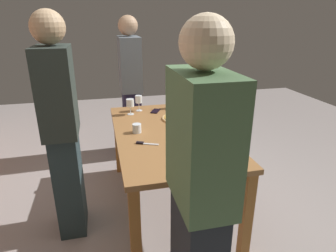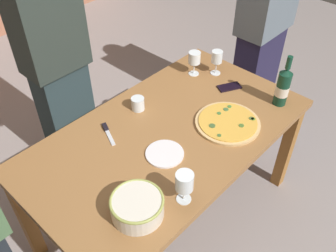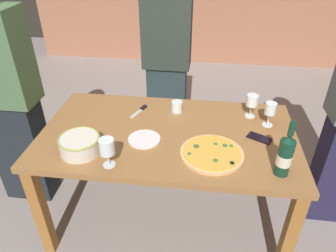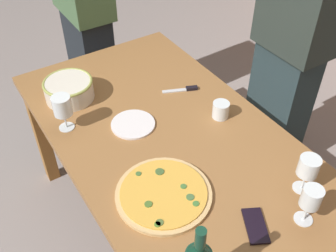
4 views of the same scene
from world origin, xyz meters
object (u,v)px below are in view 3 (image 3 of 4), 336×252
Objects in this scene: pizza at (212,153)px; person_guest_right at (6,98)px; serving_bowl at (80,144)px; wine_glass_far_left at (252,102)px; cell_phone at (259,137)px; cup_amber at (177,107)px; side_plate at (144,139)px; dining_table at (168,144)px; wine_bottle at (285,155)px; wine_glass_near_pizza at (270,110)px; person_guest_left at (167,61)px; pizza_knife at (141,110)px; wine_glass_by_bottle at (107,148)px.

pizza is 1.43m from person_guest_right.
wine_glass_far_left reaches higher than serving_bowl.
cup_amber is at bearing 91.94° from cell_phone.
wine_glass_far_left is 0.81× the size of side_plate.
side_plate is at bearing 25.06° from serving_bowl.
cell_phone is at bearing 0.49° from dining_table.
wine_bottle is (0.36, -0.11, 0.11)m from pizza.
wine_glass_near_pizza reaches higher than pizza.
cell_phone is (0.29, 0.20, -0.01)m from pizza.
person_guest_left is (-0.68, 0.84, 0.13)m from cell_phone.
pizza_knife is (0.25, 0.50, -0.05)m from serving_bowl.
wine_glass_by_bottle reaches higher than serving_bowl.
wine_glass_by_bottle is 0.31m from side_plate.
wine_bottle reaches higher than wine_glass_by_bottle.
cell_phone is at bearing 103.18° from wine_bottle.
pizza_knife is 0.10× the size of person_guest_left.
side_plate is (0.34, 0.16, -0.05)m from serving_bowl.
cup_amber is 0.39× the size of side_plate.
wine_glass_by_bottle is at bearing -176.98° from wine_bottle.
pizza_knife is at bearing -18.01° from person_guest_left.
side_plate reaches higher than dining_table.
wine_glass_near_pizza is (0.36, 0.36, 0.10)m from pizza.
wine_bottle is 0.47m from wine_glass_near_pizza.
pizza is at bearing -6.78° from person_guest_right.
cell_phone is at bearing -113.63° from wine_glass_near_pizza.
wine_glass_near_pizza is 1.14× the size of cell_phone.
wine_glass_far_left is (1.00, 0.52, 0.06)m from serving_bowl.
pizza is 0.67m from pizza_knife.
pizza_knife is 0.62m from person_guest_left.
wine_bottle is 0.19× the size of person_guest_right.
dining_table is at bearing 144.59° from pizza.
serving_bowl is at bearing 153.50° from wine_glass_by_bottle.
pizza is 2.11× the size of pizza_knife.
cell_phone is at bearing 31.18° from person_guest_left.
person_guest_right is (-1.12, 0.11, 0.20)m from dining_table.
person_guest_left reaches higher than wine_glass_far_left.
serving_bowl is 1.20× the size of side_plate.
serving_bowl is at bearing -159.09° from wine_glass_near_pizza.
cup_amber is at bearing 13.31° from person_guest_right.
person_guest_left reaches higher than dining_table.
pizza_knife is at bearing 147.35° from wine_bottle.
serving_bowl is 0.56m from pizza_knife.
serving_bowl is at bearing 177.48° from wine_bottle.
wine_glass_far_left is 0.87m from person_guest_left.
dining_table is 0.19m from side_plate.
wine_glass_far_left is (0.53, 0.26, 0.21)m from dining_table.
person_guest_left is (0.16, 1.20, 0.02)m from wine_glass_by_bottle.
pizza is at bearing 16.14° from wine_glass_by_bottle.
wine_glass_far_left is at bearing -0.31° from cup_amber.
person_guest_right is (-0.90, -0.13, 0.10)m from pizza_knife.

